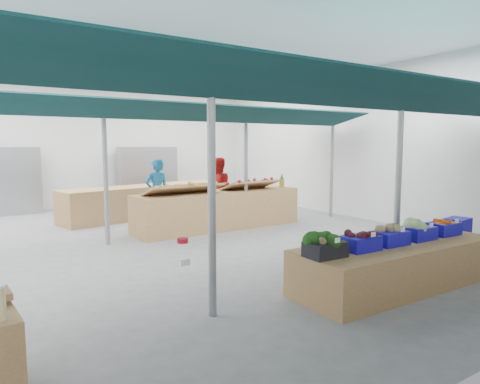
# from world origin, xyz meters

# --- Properties ---
(floor) EXTENTS (13.00, 13.00, 0.00)m
(floor) POSITION_xyz_m (0.00, 0.00, 0.00)
(floor) COLOR slate
(floor) RESTS_ON ground
(hall) EXTENTS (13.00, 13.00, 13.00)m
(hall) POSITION_xyz_m (0.00, 1.44, 2.65)
(hall) COLOR silver
(hall) RESTS_ON ground
(pole_grid) EXTENTS (10.00, 4.60, 3.00)m
(pole_grid) POSITION_xyz_m (0.75, -1.75, 1.81)
(pole_grid) COLOR gray
(pole_grid) RESTS_ON floor
(awnings) EXTENTS (9.50, 7.08, 0.30)m
(awnings) POSITION_xyz_m (0.75, -1.75, 2.78)
(awnings) COLOR #0A2E2C
(awnings) RESTS_ON pole_grid
(back_shelving_left) EXTENTS (2.00, 0.50, 2.00)m
(back_shelving_left) POSITION_xyz_m (-2.50, 6.00, 1.00)
(back_shelving_left) COLOR #B23F33
(back_shelving_left) RESTS_ON floor
(back_shelving_right) EXTENTS (2.00, 0.50, 2.00)m
(back_shelving_right) POSITION_xyz_m (2.00, 6.00, 1.00)
(back_shelving_right) COLOR #B23F33
(back_shelving_right) RESTS_ON floor
(veg_counter) EXTENTS (3.37, 1.17, 0.65)m
(veg_counter) POSITION_xyz_m (1.81, -4.54, 0.33)
(veg_counter) COLOR olive
(veg_counter) RESTS_ON floor
(fruit_counter) EXTENTS (4.40, 1.20, 0.93)m
(fruit_counter) POSITION_xyz_m (1.87, 0.76, 0.47)
(fruit_counter) COLOR olive
(fruit_counter) RESTS_ON floor
(far_counter) EXTENTS (5.17, 2.09, 0.91)m
(far_counter) POSITION_xyz_m (1.02, 3.52, 0.46)
(far_counter) COLOR olive
(far_counter) RESTS_ON floor
(crate_stack) EXTENTS (0.58, 0.45, 0.64)m
(crate_stack) POSITION_xyz_m (4.71, -3.77, 0.32)
(crate_stack) COLOR #130EA1
(crate_stack) RESTS_ON floor
(vendor_left) EXTENTS (0.65, 0.44, 1.75)m
(vendor_left) POSITION_xyz_m (0.67, 1.86, 0.87)
(vendor_left) COLOR #17649B
(vendor_left) RESTS_ON floor
(vendor_right) EXTENTS (0.87, 0.69, 1.75)m
(vendor_right) POSITION_xyz_m (2.47, 1.86, 0.87)
(vendor_right) COLOR #A11314
(vendor_right) RESTS_ON floor
(crate_broccoli) EXTENTS (0.51, 0.41, 0.35)m
(crate_broccoli) POSITION_xyz_m (0.37, -4.52, 0.81)
(crate_broccoli) COLOR black
(crate_broccoli) RESTS_ON veg_counter
(crate_beets) EXTENTS (0.51, 0.41, 0.29)m
(crate_beets) POSITION_xyz_m (1.02, -4.53, 0.79)
(crate_beets) COLOR #130EA1
(crate_beets) RESTS_ON veg_counter
(crate_celeriac) EXTENTS (0.51, 0.41, 0.31)m
(crate_celeriac) POSITION_xyz_m (1.63, -4.54, 0.80)
(crate_celeriac) COLOR #130EA1
(crate_celeriac) RESTS_ON veg_counter
(crate_cabbage) EXTENTS (0.51, 0.41, 0.35)m
(crate_cabbage) POSITION_xyz_m (2.28, -4.55, 0.81)
(crate_cabbage) COLOR #130EA1
(crate_cabbage) RESTS_ON veg_counter
(crate_carrots) EXTENTS (0.51, 0.41, 0.29)m
(crate_carrots) POSITION_xyz_m (2.93, -4.56, 0.76)
(crate_carrots) COLOR #130EA1
(crate_carrots) RESTS_ON veg_counter
(sparrow) EXTENTS (0.12, 0.09, 0.11)m
(sparrow) POSITION_xyz_m (0.22, -4.63, 0.90)
(sparrow) COLOR brown
(sparrow) RESTS_ON crate_broccoli
(pole_ribbon) EXTENTS (0.12, 0.12, 0.28)m
(pole_ribbon) POSITION_xyz_m (-1.61, -4.47, 1.08)
(pole_ribbon) COLOR red
(pole_ribbon) RESTS_ON pole_grid
(apple_heap_yellow) EXTENTS (1.95, 0.84, 0.27)m
(apple_heap_yellow) POSITION_xyz_m (0.84, 0.62, 1.10)
(apple_heap_yellow) COLOR #997247
(apple_heap_yellow) RESTS_ON fruit_counter
(apple_heap_red) EXTENTS (1.55, 0.81, 0.27)m
(apple_heap_red) POSITION_xyz_m (2.76, 0.69, 1.10)
(apple_heap_red) COLOR #997247
(apple_heap_red) RESTS_ON fruit_counter
(pineapple) EXTENTS (0.14, 0.14, 0.39)m
(pineapple) POSITION_xyz_m (3.85, 0.73, 1.12)
(pineapple) COLOR #8C6019
(pineapple) RESTS_ON fruit_counter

